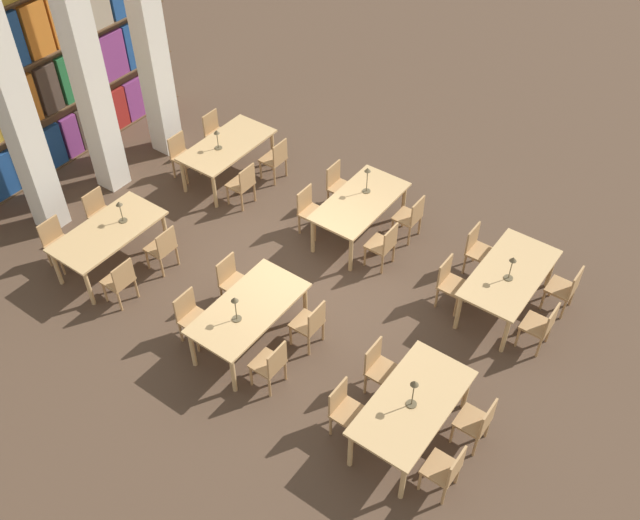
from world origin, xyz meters
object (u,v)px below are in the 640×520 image
object	(u,v)px
chair_18	(163,247)
chair_21	(182,155)
chair_7	(478,249)
reading_table_3	(360,204)
chair_15	(339,185)
chair_2	(477,422)
desk_lamp_3	(367,176)
reading_table_4	(109,234)
chair_17	(57,242)
chair_23	(216,132)
chair_0	(446,469)
chair_8	(271,364)
chair_11	(233,280)
desk_lamp_4	(120,208)
desk_lamp_1	(512,264)
chair_20	(243,184)
reading_table_2	(249,311)
chair_10	(310,323)
chair_12	(383,244)
desk_lamp_5	(217,136)
reading_table_1	(510,276)
chair_9	(192,316)
chair_6	(565,288)
chair_1	(345,409)
desk_lamp_2	(235,305)
reading_table_5	(227,148)
pillar_right	(143,5)
chair_4	(541,325)
chair_16	(120,280)
pillar_center	(78,37)
desk_lamp_0	(414,389)
reading_table_0	(413,405)
chair_3	(380,367)
chair_5	(450,282)
chair_22	(275,159)
chair_13	(310,210)

from	to	relation	value
chair_18	chair_21	world-z (taller)	same
chair_7	reading_table_3	bearing A→B (deg)	-79.37
chair_15	chair_2	bearing A→B (deg)	54.87
desk_lamp_3	reading_table_4	xyz separation A→B (m)	(-3.32, 2.86, -0.42)
chair_17	chair_23	xyz separation A→B (m)	(3.96, 0.04, 0.00)
chair_0	chair_8	distance (m)	2.78
chair_21	chair_11	bearing A→B (deg)	56.51
desk_lamp_4	desk_lamp_1	bearing A→B (deg)	-66.33
desk_lamp_1	chair_11	size ratio (longest dim) A/B	0.50
desk_lamp_1	chair_20	world-z (taller)	desk_lamp_1
chair_0	chair_17	distance (m)	7.24
reading_table_2	chair_10	bearing A→B (deg)	-57.57
chair_20	chair_12	bearing A→B (deg)	-87.65
chair_18	desk_lamp_5	bearing A→B (deg)	19.52
reading_table_1	chair_9	bearing A→B (deg)	133.45
chair_6	chair_10	size ratio (longest dim) A/B	1.00
chair_1	desk_lamp_2	size ratio (longest dim) A/B	1.92
chair_7	reading_table_2	xyz separation A→B (m)	(-3.39, 2.02, 0.21)
reading_table_5	pillar_right	bearing A→B (deg)	89.68
reading_table_1	reading_table_4	xyz separation A→B (m)	(-2.96, 5.73, 0.00)
chair_4	chair_10	xyz separation A→B (m)	(-1.97, 2.78, 0.00)
chair_16	desk_lamp_5	world-z (taller)	desk_lamp_5
reading_table_1	chair_23	xyz separation A→B (m)	(0.50, 6.52, -0.21)
chair_0	chair_10	xyz separation A→B (m)	(0.93, 2.78, 0.00)
reading_table_1	chair_17	distance (m)	7.35
pillar_center	reading_table_2	xyz separation A→B (m)	(-1.47, -4.68, -2.32)
chair_10	chair_21	bearing A→B (deg)	66.29
chair_7	chair_10	world-z (taller)	same
chair_1	desk_lamp_0	xyz separation A→B (m)	(0.39, -0.76, 0.63)
reading_table_1	chair_11	size ratio (longest dim) A/B	2.12
reading_table_2	chair_15	size ratio (longest dim) A/B	2.12
desk_lamp_2	chair_17	size ratio (longest dim) A/B	0.52
pillar_center	reading_table_0	xyz separation A→B (m)	(-1.49, -7.46, -2.32)
chair_4	chair_12	xyz separation A→B (m)	(0.12, 2.82, 0.00)
chair_16	chair_17	distance (m)	1.51
desk_lamp_0	chair_6	world-z (taller)	desk_lamp_0
reading_table_2	reading_table_0	bearing A→B (deg)	-90.32
chair_6	chair_18	bearing A→B (deg)	117.71
desk_lamp_3	desk_lamp_4	xyz separation A→B (m)	(-3.01, 2.82, -0.06)
chair_3	chair_10	size ratio (longest dim) A/B	1.00
chair_5	chair_12	xyz separation A→B (m)	(0.12, 1.31, 0.00)
chair_20	chair_22	xyz separation A→B (m)	(0.95, 0.00, 0.00)
reading_table_2	chair_2	bearing A→B (deg)	-83.59
reading_table_3	pillar_right	bearing A→B (deg)	90.84
chair_17	chair_8	bearing A→B (deg)	91.35
chair_0	chair_6	world-z (taller)	same
chair_7	chair_21	size ratio (longest dim) A/B	1.00
chair_7	chair_22	distance (m)	4.25
chair_13	chair_16	xyz separation A→B (m)	(-3.13, 1.39, 0.00)
chair_22	chair_13	bearing A→B (deg)	-120.13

